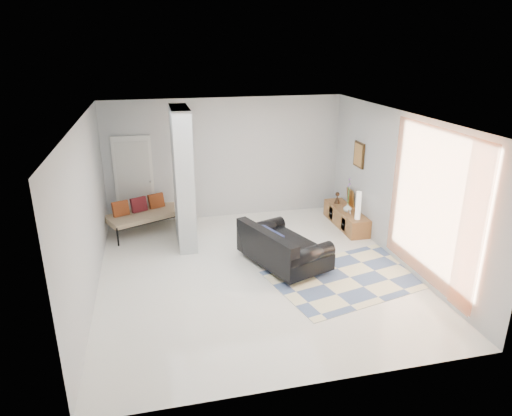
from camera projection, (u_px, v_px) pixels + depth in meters
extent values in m
plane|color=white|center=(255.00, 272.00, 8.33)|extent=(6.00, 6.00, 0.00)
plane|color=white|center=(255.00, 118.00, 7.37)|extent=(6.00, 6.00, 0.00)
plane|color=silver|center=(226.00, 159.00, 10.60)|extent=(6.00, 0.00, 6.00)
plane|color=silver|center=(315.00, 284.00, 5.10)|extent=(6.00, 0.00, 6.00)
plane|color=silver|center=(87.00, 212.00, 7.26)|extent=(0.00, 6.00, 6.00)
plane|color=silver|center=(399.00, 189.00, 8.43)|extent=(0.00, 6.00, 6.00)
cube|color=#B8BEC0|center=(183.00, 178.00, 9.08)|extent=(0.35, 1.20, 2.80)
cube|color=white|center=(134.00, 181.00, 10.24)|extent=(0.85, 0.06, 2.04)
plane|color=#FF7E43|center=(432.00, 207.00, 7.35)|extent=(0.00, 2.55, 2.55)
cube|color=#37230F|center=(359.00, 155.00, 9.90)|extent=(0.04, 0.45, 0.55)
cube|color=brown|center=(346.00, 218.00, 10.35)|extent=(0.45, 1.62, 0.40)
cube|color=#37230F|center=(344.00, 224.00, 9.98)|extent=(0.02, 0.22, 0.28)
cube|color=#37230F|center=(331.00, 213.00, 10.64)|extent=(0.02, 0.22, 0.28)
cube|color=#C08138|center=(350.00, 197.00, 10.46)|extent=(0.09, 0.32, 0.40)
cube|color=silver|center=(349.00, 213.00, 9.91)|extent=(0.04, 0.10, 0.12)
cylinder|color=silver|center=(290.00, 283.00, 7.83)|extent=(0.05, 0.05, 0.10)
cylinder|color=silver|center=(244.00, 253.00, 8.97)|extent=(0.05, 0.05, 0.10)
cylinder|color=silver|center=(326.00, 271.00, 8.26)|extent=(0.05, 0.05, 0.10)
cylinder|color=silver|center=(278.00, 243.00, 9.40)|extent=(0.05, 0.05, 0.10)
cube|color=black|center=(284.00, 252.00, 8.55)|extent=(1.56, 1.95, 0.30)
cube|color=black|center=(266.00, 241.00, 8.22)|extent=(0.79, 1.66, 0.36)
cylinder|color=black|center=(309.00, 255.00, 7.90)|extent=(1.01, 0.60, 0.28)
cylinder|color=black|center=(262.00, 228.00, 9.04)|extent=(1.01, 0.60, 0.28)
cube|color=black|center=(271.00, 238.00, 8.27)|extent=(0.35, 0.63, 0.31)
cylinder|color=black|center=(118.00, 237.00, 9.33)|extent=(0.04, 0.04, 0.40)
cylinder|color=black|center=(193.00, 218.00, 10.35)|extent=(0.04, 0.04, 0.40)
cylinder|color=black|center=(105.00, 226.00, 9.87)|extent=(0.04, 0.04, 0.40)
cylinder|color=black|center=(177.00, 209.00, 10.90)|extent=(0.04, 0.04, 0.40)
cube|color=beige|center=(149.00, 214.00, 10.05)|extent=(1.95, 1.44, 0.12)
cube|color=#913C1A|center=(121.00, 209.00, 9.75)|extent=(0.38, 0.29, 0.33)
cube|color=maroon|center=(139.00, 205.00, 10.00)|extent=(0.38, 0.29, 0.33)
cube|color=#913C1A|center=(156.00, 201.00, 10.24)|extent=(0.38, 0.29, 0.33)
cube|color=#F0E8B8|center=(350.00, 278.00, 8.11)|extent=(3.06, 2.39, 0.01)
cylinder|color=white|center=(358.00, 206.00, 9.63)|extent=(0.11, 0.11, 0.61)
imported|color=white|center=(348.00, 208.00, 10.11)|extent=(0.19, 0.19, 0.19)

